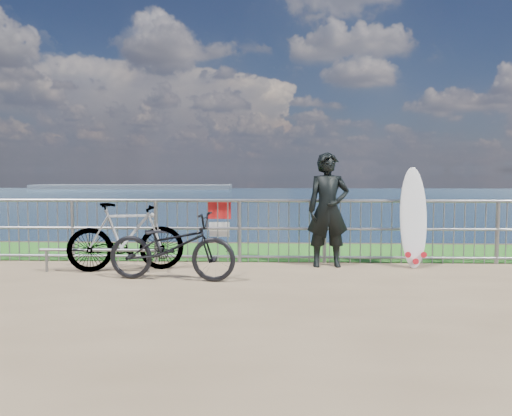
{
  "coord_description": "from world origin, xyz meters",
  "views": [
    {
      "loc": [
        0.1,
        -7.16,
        1.63
      ],
      "look_at": [
        -0.2,
        1.2,
        1.0
      ],
      "focal_mm": 35.0,
      "sensor_mm": 36.0,
      "label": 1
    }
  ],
  "objects_px": {
    "surfboard": "(413,221)",
    "bicycle_near": "(172,246)",
    "bicycle_far": "(126,237)",
    "surfer": "(328,210)"
  },
  "relations": [
    {
      "from": "surfboard",
      "to": "bicycle_far",
      "type": "bearing_deg",
      "value": -174.1
    },
    {
      "from": "surfer",
      "to": "surfboard",
      "type": "relative_size",
      "value": 1.14
    },
    {
      "from": "surfer",
      "to": "surfboard",
      "type": "distance_m",
      "value": 1.44
    },
    {
      "from": "surfer",
      "to": "bicycle_far",
      "type": "xyz_separation_m",
      "value": [
        -3.31,
        -0.49,
        -0.41
      ]
    },
    {
      "from": "bicycle_near",
      "to": "bicycle_far",
      "type": "distance_m",
      "value": 1.1
    },
    {
      "from": "surfboard",
      "to": "bicycle_near",
      "type": "height_order",
      "value": "surfboard"
    },
    {
      "from": "surfer",
      "to": "bicycle_far",
      "type": "distance_m",
      "value": 3.38
    },
    {
      "from": "surfboard",
      "to": "bicycle_near",
      "type": "relative_size",
      "value": 0.88
    },
    {
      "from": "surfboard",
      "to": "bicycle_near",
      "type": "distance_m",
      "value": 4.04
    },
    {
      "from": "surfboard",
      "to": "bicycle_near",
      "type": "xyz_separation_m",
      "value": [
        -3.87,
        -1.14,
        -0.28
      ]
    }
  ]
}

